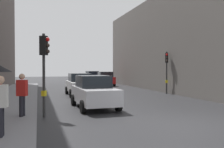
% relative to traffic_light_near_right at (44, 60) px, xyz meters
% --- Properties ---
extents(ground_plane, '(120.00, 120.00, 0.00)m').
position_rel_traffic_light_near_right_xyz_m(ground_plane, '(5.09, -2.91, -2.53)').
color(ground_plane, '#28282B').
extents(sidewalk_kerb, '(3.09, 40.00, 0.16)m').
position_rel_traffic_light_near_right_xyz_m(sidewalk_kerb, '(-1.87, 3.09, -2.45)').
color(sidewalk_kerb, gray).
rests_on(sidewalk_kerb, ground).
extents(building_facade_right, '(12.00, 27.71, 9.20)m').
position_rel_traffic_light_near_right_xyz_m(building_facade_right, '(16.50, 10.15, 2.07)').
color(building_facade_right, slate).
rests_on(building_facade_right, ground).
extents(traffic_light_near_right, '(0.44, 0.36, 3.67)m').
position_rel_traffic_light_near_right_xyz_m(traffic_light_near_right, '(0.00, 0.00, 0.00)').
color(traffic_light_near_right, '#2D2D2D').
rests_on(traffic_light_near_right, ground).
extents(traffic_light_mid_street, '(0.35, 0.45, 3.59)m').
position_rel_traffic_light_near_right_xyz_m(traffic_light_mid_street, '(10.19, 7.40, -0.06)').
color(traffic_light_mid_street, '#2D2D2D').
rests_on(traffic_light_mid_street, ground).
extents(car_white_compact, '(2.03, 4.21, 1.76)m').
position_rel_traffic_light_near_right_xyz_m(car_white_compact, '(2.95, 8.35, -1.66)').
color(car_white_compact, silver).
rests_on(car_white_compact, ground).
extents(car_blue_van, '(2.23, 4.30, 1.76)m').
position_rel_traffic_light_near_right_xyz_m(car_blue_van, '(7.77, 26.26, -1.66)').
color(car_blue_van, navy).
rests_on(car_blue_van, ground).
extents(car_red_sedan, '(2.23, 4.31, 1.76)m').
position_rel_traffic_light_near_right_xyz_m(car_red_sedan, '(7.83, 18.66, -1.66)').
color(car_red_sedan, red).
rests_on(car_red_sedan, ground).
extents(car_silver_hatchback, '(2.12, 4.25, 1.76)m').
position_rel_traffic_light_near_right_xyz_m(car_silver_hatchback, '(2.64, 1.84, -1.66)').
color(car_silver_hatchback, '#BCBCC1').
rests_on(car_silver_hatchback, ground).
extents(pedestrian_in_red_jacket, '(0.47, 0.38, 1.77)m').
position_rel_traffic_light_near_right_xyz_m(pedestrian_in_red_jacket, '(-0.90, -0.37, -1.40)').
color(pedestrian_in_red_jacket, black).
rests_on(pedestrian_in_red_jacket, sidewalk_kerb).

